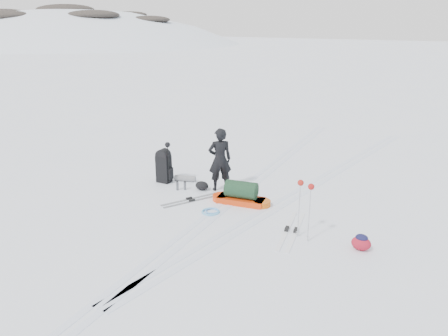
% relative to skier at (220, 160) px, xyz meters
% --- Properties ---
extents(ground, '(200.00, 200.00, 0.00)m').
position_rel_skier_xyz_m(ground, '(0.62, -0.50, -0.86)').
color(ground, white).
rests_on(ground, ground).
extents(ski_tracks, '(3.38, 17.97, 0.01)m').
position_rel_skier_xyz_m(ski_tracks, '(1.23, 0.37, -0.85)').
color(ski_tracks, silver).
rests_on(ski_tracks, ground).
extents(skier, '(0.74, 0.73, 1.71)m').
position_rel_skier_xyz_m(skier, '(0.00, 0.00, 0.00)').
color(skier, black).
rests_on(skier, ground).
extents(pulk_sled, '(1.57, 0.70, 0.58)m').
position_rel_skier_xyz_m(pulk_sled, '(0.93, -0.51, -0.63)').
color(pulk_sled, red).
rests_on(pulk_sled, ground).
extents(expedition_rucksack, '(0.98, 0.68, 0.97)m').
position_rel_skier_xyz_m(expedition_rucksack, '(-1.61, -0.25, -0.41)').
color(expedition_rucksack, black).
rests_on(expedition_rucksack, ground).
extents(ski_poles_black, '(0.15, 0.15, 1.21)m').
position_rel_skier_xyz_m(ski_poles_black, '(-1.48, -0.32, 0.13)').
color(ski_poles_black, black).
rests_on(ski_poles_black, ground).
extents(ski_poles_silver, '(0.39, 0.23, 1.28)m').
position_rel_skier_xyz_m(ski_poles_silver, '(2.95, -1.52, 0.22)').
color(ski_poles_silver, silver).
rests_on(ski_poles_silver, ground).
extents(touring_skis_grey, '(0.94, 1.50, 0.06)m').
position_rel_skier_xyz_m(touring_skis_grey, '(-0.26, -1.03, -0.84)').
color(touring_skis_grey, gray).
rests_on(touring_skis_grey, ground).
extents(touring_skis_white, '(0.68, 1.99, 0.07)m').
position_rel_skier_xyz_m(touring_skis_white, '(2.61, -1.31, -0.84)').
color(touring_skis_white, silver).
rests_on(touring_skis_white, ground).
extents(rope_coil, '(0.47, 0.47, 0.05)m').
position_rel_skier_xyz_m(rope_coil, '(0.58, -1.37, -0.83)').
color(rope_coil, '#5BB1DE').
rests_on(rope_coil, ground).
extents(small_daypack, '(0.48, 0.45, 0.34)m').
position_rel_skier_xyz_m(small_daypack, '(4.12, -1.36, -0.69)').
color(small_daypack, maroon).
rests_on(small_daypack, ground).
extents(thermos_pair, '(0.24, 0.20, 0.27)m').
position_rel_skier_xyz_m(thermos_pair, '(-0.90, -0.55, -0.73)').
color(thermos_pair, '#53555A').
rests_on(thermos_pair, ground).
extents(stuff_sack, '(0.45, 0.39, 0.24)m').
position_rel_skier_xyz_m(stuff_sack, '(-0.42, -0.25, -0.74)').
color(stuff_sack, black).
rests_on(stuff_sack, ground).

